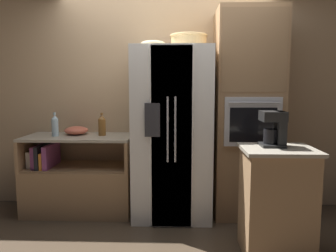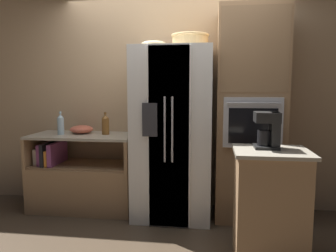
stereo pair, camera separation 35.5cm
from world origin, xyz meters
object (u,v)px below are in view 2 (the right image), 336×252
bottle_short (61,124)px  refrigerator (173,133)px  coffee_maker (269,129)px  bottle_tall (105,124)px  fruit_bowl (154,44)px  mixing_bowl (82,129)px  wall_oven (249,115)px  wicker_basket (190,40)px

bottle_short → refrigerator: bearing=-1.4°
bottle_short → coffee_maker: size_ratio=0.89×
bottle_tall → coffee_maker: bearing=-27.2°
bottle_short → fruit_bowl: bearing=-4.0°
coffee_maker → bottle_short: bearing=160.0°
bottle_short → mixing_bowl: bottle_short is taller
refrigerator → wall_oven: (0.83, 0.06, 0.21)m
refrigerator → wall_oven: wall_oven is taller
wall_oven → coffee_maker: (0.07, -0.85, -0.04)m
fruit_bowl → wall_oven: bearing=6.2°
refrigerator → coffee_maker: (0.90, -0.78, 0.17)m
bottle_tall → coffee_maker: coffee_maker is taller
mixing_bowl → coffee_maker: coffee_maker is taller
wicker_basket → wall_oven: bearing=0.2°
mixing_bowl → bottle_short: bearing=-150.1°
bottle_tall → bottle_short: 0.53m
bottle_tall → wall_oven: bearing=-1.3°
fruit_bowl → refrigerator: bearing=13.1°
fruit_bowl → bottle_tall: 1.10m
wall_oven → bottle_short: (-2.17, -0.03, -0.13)m
refrigerator → bottle_short: 1.34m
bottle_tall → refrigerator: bearing=-7.1°
wall_oven → wicker_basket: size_ratio=5.59×
refrigerator → wall_oven: bearing=4.5°
bottle_short → mixing_bowl: bearing=29.9°
bottle_short → mixing_bowl: 0.25m
coffee_maker → mixing_bowl: bearing=155.4°
wall_oven → mixing_bowl: wall_oven is taller
bottle_short → wall_oven: bearing=0.9°
refrigerator → bottle_tall: size_ratio=7.15×
wall_oven → wicker_basket: bearing=-179.8°
mixing_bowl → coffee_maker: 2.25m
refrigerator → mixing_bowl: size_ratio=6.90×
wicker_basket → bottle_short: size_ratio=1.50×
wall_oven → wicker_basket: (-0.66, -0.00, 0.81)m
fruit_bowl → bottle_tall: fruit_bowl is taller
wicker_basket → fruit_bowl: (-0.38, -0.11, -0.04)m
bottle_short → mixing_bowl: size_ratio=1.00×
refrigerator → wall_oven: 0.86m
refrigerator → fruit_bowl: size_ratio=7.12×
mixing_bowl → refrigerator: bearing=-7.6°
wicker_basket → mixing_bowl: wicker_basket is taller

